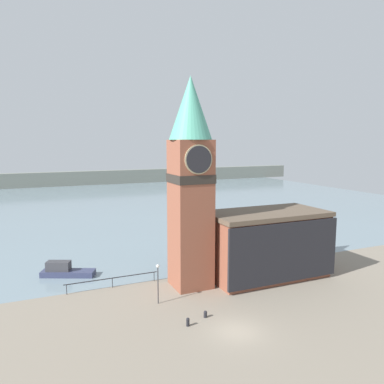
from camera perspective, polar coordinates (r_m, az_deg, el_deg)
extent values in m
plane|color=gray|center=(32.94, 6.84, -20.35)|extent=(160.00, 160.00, 0.00)
cube|color=gray|center=(100.98, -14.82, -1.41)|extent=(160.00, 120.00, 0.00)
cube|color=gray|center=(140.07, -17.38, 1.99)|extent=(180.00, 3.00, 5.00)
cube|color=#232328|center=(41.70, -12.06, -12.71)|extent=(9.91, 0.08, 0.08)
cylinder|color=#232328|center=(41.31, -18.56, -13.93)|extent=(0.07, 0.07, 1.05)
cylinder|color=#232328|center=(41.89, -12.04, -13.38)|extent=(0.07, 0.07, 1.05)
cylinder|color=#232328|center=(42.97, -5.80, -12.70)|extent=(0.07, 0.07, 1.05)
cube|color=brown|center=(39.55, -0.22, -3.44)|extent=(3.88, 3.88, 15.66)
cube|color=#2D2823|center=(39.00, -0.22, 2.10)|extent=(4.00, 4.00, 0.90)
cylinder|color=tan|center=(37.03, 1.01, 4.97)|extent=(2.96, 0.12, 2.96)
cylinder|color=#232328|center=(36.95, 1.07, 4.97)|extent=(2.69, 0.12, 2.69)
cylinder|color=tan|center=(39.69, 2.44, 5.15)|extent=(0.12, 2.96, 2.96)
cylinder|color=#232328|center=(39.73, 2.55, 5.15)|extent=(0.12, 2.69, 2.69)
cone|color=#51A88E|center=(38.97, -0.22, 12.71)|extent=(4.46, 4.46, 6.44)
cube|color=brown|center=(44.40, 11.19, -8.04)|extent=(13.31, 6.75, 7.09)
cube|color=brown|center=(43.54, 11.32, -3.23)|extent=(13.71, 7.15, 0.50)
cube|color=#232328|center=(41.64, 13.99, -8.98)|extent=(13.81, 0.30, 6.52)
cube|color=#333856|center=(46.65, -18.35, -11.65)|extent=(6.23, 4.06, 0.65)
cube|color=#38383D|center=(46.74, -19.68, -10.55)|extent=(2.92, 2.20, 1.09)
cylinder|color=black|center=(33.41, -0.64, -19.29)|extent=(0.28, 0.28, 0.59)
sphere|color=black|center=(33.28, -0.64, -18.84)|extent=(0.29, 0.29, 0.29)
cylinder|color=black|center=(34.88, 2.05, -18.20)|extent=(0.30, 0.30, 0.46)
sphere|color=black|center=(34.78, 2.05, -17.86)|extent=(0.32, 0.32, 0.32)
cylinder|color=#2D2D33|center=(37.01, -5.20, -13.98)|extent=(0.10, 0.10, 3.63)
sphere|color=silver|center=(36.35, -5.24, -11.18)|extent=(0.32, 0.32, 0.32)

